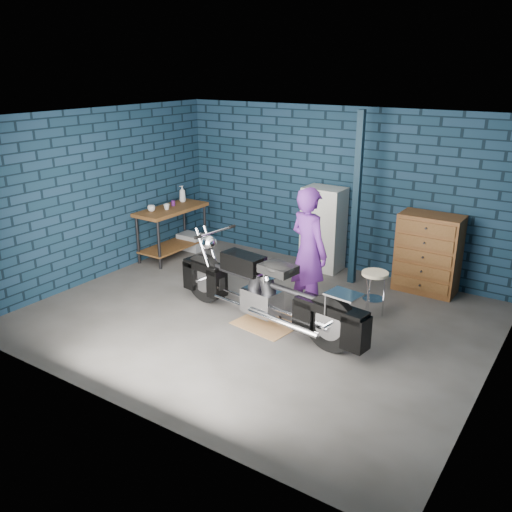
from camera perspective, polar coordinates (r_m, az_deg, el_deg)
The scene contains 15 objects.
ground at distance 7.56m, azimuth 0.03°, elevation -6.50°, with size 6.00×6.00×0.00m, color #4F4C4A.
room_walls at distance 7.39m, azimuth 2.43°, elevation 8.49°, with size 6.02×5.01×2.71m.
support_post at distance 8.49m, azimuth 10.52°, elevation 5.80°, with size 0.10×0.10×2.70m, color #102432.
workbench at distance 9.90m, azimuth -8.78°, elevation 2.49°, with size 0.60×1.40×0.91m, color brown.
drip_mat at distance 7.36m, azimuth 0.99°, elevation -7.21°, with size 0.80×0.60×0.01m, color #91633F.
motorcycle at distance 7.13m, azimuth 1.02°, elevation -3.12°, with size 2.60×0.71×1.15m, color black, non-canonical shape.
person at distance 7.43m, azimuth 5.56°, elevation 0.44°, with size 0.66×0.43×1.80m, color #511F76.
storage_bin at distance 10.33m, azimuth -6.79°, elevation 1.52°, with size 0.48×0.34×0.30m, color gray.
locker at distance 9.17m, azimuth 7.08°, elevation 2.84°, with size 0.66×0.47×1.41m, color beige.
tool_chest at distance 8.60m, azimuth 17.64°, elevation 0.22°, with size 0.91×0.51×1.22m, color brown.
shop_stool at distance 7.63m, azimuth 12.27°, elevation -3.98°, with size 0.36×0.36×0.66m, color #BFB290, non-canonical shape.
cup_a at distance 9.58m, azimuth -10.96°, elevation 4.93°, with size 0.13×0.13×0.10m, color #BFB290.
cup_b at distance 9.65m, azimuth -9.39°, elevation 5.13°, with size 0.11×0.11×0.10m, color #BFB290.
mug_purple at distance 9.90m, azimuth -8.72°, elevation 5.52°, with size 0.07×0.07×0.10m, color #521966.
bottle at distance 10.16m, azimuth -7.75°, elevation 6.51°, with size 0.12×0.12×0.30m, color gray.
Camera 1 is at (3.75, -5.66, 3.32)m, focal length 38.00 mm.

